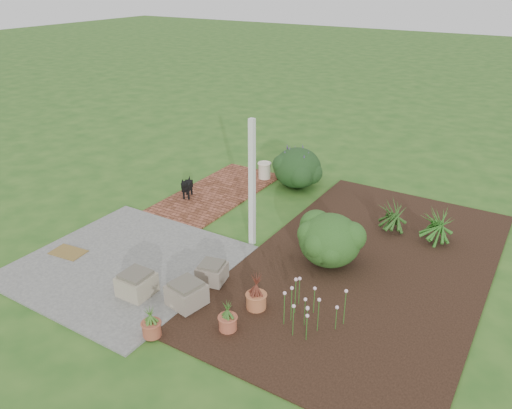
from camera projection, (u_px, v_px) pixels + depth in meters
The scene contains 19 objects.
ground at pixel (237, 242), 9.79m from camera, with size 80.00×80.00×0.00m, color #28581B.
concrete_patio at pixel (126, 263), 9.03m from camera, with size 3.50×3.50×0.04m, color #5B5B59.
brick_path at pixel (218, 192), 11.94m from camera, with size 1.60×3.50×0.04m, color brown.
garden_bed at pixel (367, 265), 8.98m from camera, with size 4.00×7.00×0.03m, color black.
veranda_post at pixel (252, 185), 9.19m from camera, with size 0.10×0.10×2.50m, color white.
stone_trough_near at pixel (187, 295), 7.84m from camera, with size 0.51×0.51×0.34m, color gray.
stone_trough_mid at pixel (137, 285), 8.09m from camera, with size 0.51×0.51×0.34m, color gray.
stone_trough_far at pixel (212, 273), 8.43m from camera, with size 0.44×0.44×0.30m, color gray.
coir_doormat at pixel (68, 252), 9.33m from camera, with size 0.63×0.41×0.02m, color olive.
black_dog at pixel (187, 186), 11.48m from camera, with size 0.32×0.54×0.49m.
cream_ceramic_urn at pixel (264, 171), 12.62m from camera, with size 0.30×0.30×0.40m, color beige.
evergreen_shrub at pixel (330, 239), 8.87m from camera, with size 1.11×1.11×0.95m, color #123D11.
agapanthus_clump_back at pixel (437, 223), 9.58m from camera, with size 0.88×0.88×0.79m, color #0E4214, non-canonical shape.
agapanthus_clump_front at pixel (392, 214), 10.02m from camera, with size 0.83×0.83×0.74m, color #18390E, non-canonical shape.
pink_flower_patch at pixel (315, 305), 7.35m from camera, with size 0.99×0.99×0.64m, color #113D0F, non-canonical shape.
terracotta_pot_bronze at pixel (256, 301), 7.78m from camera, with size 0.31×0.31×0.25m, color #B6673D.
terracotta_pot_small_left at pixel (228, 323), 7.32m from camera, with size 0.26×0.26×0.22m, color #AB5339.
terracotta_pot_small_right at pixel (152, 329), 7.19m from camera, with size 0.27×0.27×0.23m, color #9E4D35.
purple_flowering_bush at pixel (297, 167), 12.16m from camera, with size 1.16×1.16×0.99m, color black.
Camera 1 is at (4.82, -7.07, 4.82)m, focal length 35.00 mm.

